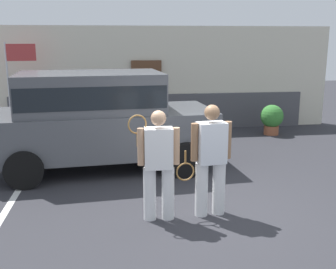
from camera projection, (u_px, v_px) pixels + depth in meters
The scene contains 8 objects.
ground_plane at pixel (208, 215), 6.43m from camera, with size 40.00×40.00×0.00m, color #2D2D33.
parking_stripe_0 at pixel (18, 191), 7.46m from camera, with size 0.12×4.40×0.01m, color silver.
house_frontage at pixel (160, 81), 12.44m from camera, with size 10.62×0.40×3.10m.
parked_suv at pixel (99, 116), 8.56m from camera, with size 4.74×2.47×2.05m.
tennis_player_man at pixel (158, 164), 6.12m from camera, with size 0.77×0.29×1.70m.
tennis_player_woman at pixel (211, 159), 6.28m from camera, with size 0.91×0.33×1.76m.
potted_plant_by_porch at pixel (272, 118), 11.81m from camera, with size 0.66×0.66×0.87m.
flag_pole at pixel (15, 72), 11.00m from camera, with size 0.80×0.12×2.64m.
Camera 1 is at (-1.43, -5.83, 2.71)m, focal length 43.63 mm.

